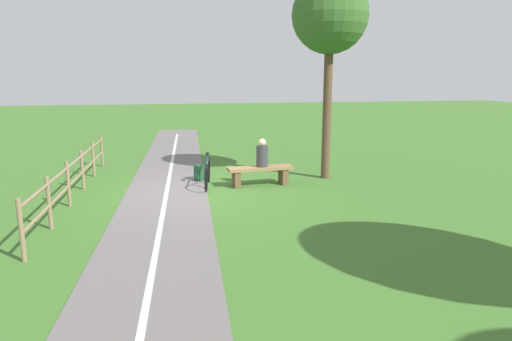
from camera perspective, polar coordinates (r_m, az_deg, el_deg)
name	(u,v)px	position (r m, az deg, el deg)	size (l,w,h in m)	color
ground_plane	(197,192)	(11.40, -7.62, -2.70)	(80.00, 80.00, 0.00)	#3D6B28
paved_path	(155,254)	(7.57, -12.77, -10.41)	(2.03, 36.00, 0.02)	#66605E
path_centre_line	(155,254)	(7.57, -12.77, -10.34)	(0.10, 32.00, 0.00)	silver
bench	(260,173)	(11.90, 0.54, -0.26)	(1.78, 0.58, 0.51)	#937047
person_seated	(262,154)	(11.82, 0.79, 2.07)	(0.33, 0.33, 0.75)	#38383D
bicycle	(207,173)	(11.84, -6.24, -0.28)	(0.32, 1.76, 0.88)	black
backpack	(200,173)	(12.56, -7.17, -0.34)	(0.36, 0.39, 0.44)	#1E4C2D
fence_roadside	(76,173)	(11.50, -22.11, -0.27)	(0.30, 7.93, 1.02)	#847051
tree_mid_field	(330,17)	(12.81, 9.46, 18.78)	(2.07, 2.07, 5.53)	brown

